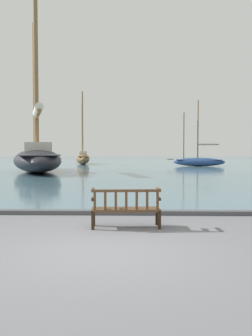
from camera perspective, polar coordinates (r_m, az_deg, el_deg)
The scene contains 7 objects.
ground_plane at distance 6.87m, azimuth -3.66°, elevation -12.67°, with size 160.00×160.00×0.00m, color slate.
harbor_water at distance 50.63m, azimuth 0.72°, elevation 0.87°, with size 100.00×80.00×0.08m, color slate.
quay_edge_kerb at distance 10.61m, azimuth -1.82°, elevation -6.77°, with size 40.00×0.30×0.12m, color #4C4C50.
park_bench at distance 8.80m, azimuth -0.02°, elevation -6.07°, with size 1.63×0.63×0.92m.
sailboat_nearest_starboard at distance 43.78m, azimuth -6.62°, elevation 1.58°, with size 2.61×6.70×8.43m.
sailboat_mid_port at distance 29.67m, azimuth -13.39°, elevation 1.86°, with size 6.79×14.19×14.48m.
sailboat_centre_channel at distance 39.12m, azimuth 11.03°, elevation 1.09°, with size 5.89×2.22×6.72m.
Camera 1 is at (0.59, -6.59, 1.84)m, focal length 40.00 mm.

